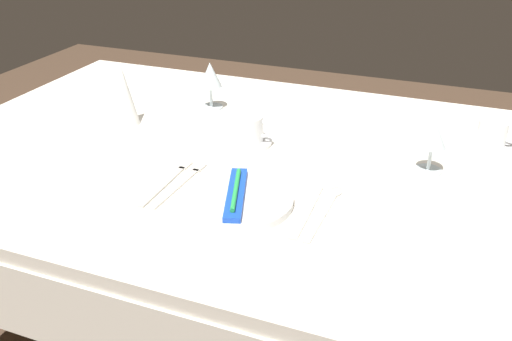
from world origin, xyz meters
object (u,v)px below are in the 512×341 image
object	(u,v)px
fork_inner	(169,181)
wine_glass_left	(210,77)
wine_glass_centre	(433,138)
dinner_plate	(236,200)
spoon_soup	(327,206)
napkin_folded	(124,94)
fork_outer	(182,183)
dinner_knife	(306,213)
coffee_cup_right	(247,128)
toothbrush_package	(236,193)
coffee_cup_left	(493,133)

from	to	relation	value
fork_inner	wine_glass_left	world-z (taller)	wine_glass_left
wine_glass_centre	dinner_plate	bearing A→B (deg)	-141.43
spoon_soup	napkin_folded	size ratio (longest dim) A/B	1.29
fork_outer	wine_glass_left	world-z (taller)	wine_glass_left
wine_glass_centre	wine_glass_left	xyz separation A→B (m)	(-0.66, 0.19, 0.01)
spoon_soup	wine_glass_left	size ratio (longest dim) A/B	1.62
fork_inner	dinner_knife	distance (m)	0.33
dinner_knife	wine_glass_left	bearing A→B (deg)	132.86
dinner_plate	coffee_cup_right	world-z (taller)	coffee_cup_right
dinner_plate	toothbrush_package	bearing A→B (deg)	75.96
toothbrush_package	dinner_knife	bearing A→B (deg)	5.41
fork_inner	wine_glass_left	xyz separation A→B (m)	(-0.10, 0.45, 0.09)
toothbrush_package	napkin_folded	xyz separation A→B (m)	(-0.46, 0.29, 0.06)
coffee_cup_left	wine_glass_left	distance (m)	0.80
fork_outer	spoon_soup	distance (m)	0.34
toothbrush_package	fork_inner	world-z (taller)	toothbrush_package
spoon_soup	napkin_folded	xyz separation A→B (m)	(-0.65, 0.24, 0.09)
dinner_knife	spoon_soup	size ratio (longest dim) A/B	0.93
fork_outer	coffee_cup_left	xyz separation A→B (m)	(0.66, 0.45, 0.04)
napkin_folded	wine_glass_left	bearing A→B (deg)	48.59
dinner_plate	spoon_soup	bearing A→B (deg)	15.98
wine_glass_centre	fork_inner	bearing A→B (deg)	-154.54
fork_outer	napkin_folded	size ratio (longest dim) A/B	1.25
fork_inner	coffee_cup_right	world-z (taller)	coffee_cup_right
toothbrush_package	dinner_knife	size ratio (longest dim) A/B	0.98
fork_inner	coffee_cup_right	bearing A→B (deg)	69.97
dinner_plate	napkin_folded	xyz separation A→B (m)	(-0.46, 0.29, 0.08)
dinner_plate	coffee_cup_left	world-z (taller)	coffee_cup_left
toothbrush_package	fork_outer	distance (m)	0.15
napkin_folded	wine_glass_centre	bearing A→B (deg)	0.39
dinner_plate	fork_outer	size ratio (longest dim) A/B	1.10
coffee_cup_left	coffee_cup_right	bearing A→B (deg)	-161.77
fork_inner	napkin_folded	distance (m)	0.39
toothbrush_package	coffee_cup_left	xyz separation A→B (m)	(0.51, 0.49, 0.02)
coffee_cup_left	coffee_cup_right	distance (m)	0.63
coffee_cup_left	spoon_soup	bearing A→B (deg)	-126.66
fork_outer	spoon_soup	xyz separation A→B (m)	(0.34, 0.02, 0.00)
spoon_soup	coffee_cup_left	world-z (taller)	coffee_cup_left
fork_outer	dinner_knife	size ratio (longest dim) A/B	1.04
fork_inner	coffee_cup_left	xyz separation A→B (m)	(0.69, 0.45, 0.04)
wine_glass_left	spoon_soup	bearing A→B (deg)	-42.48
wine_glass_left	fork_inner	bearing A→B (deg)	-77.15
wine_glass_centre	wine_glass_left	world-z (taller)	wine_glass_left
fork_inner	wine_glass_centre	bearing A→B (deg)	25.46
toothbrush_package	napkin_folded	world-z (taller)	napkin_folded
coffee_cup_right	wine_glass_left	world-z (taller)	wine_glass_left
dinner_plate	wine_glass_left	bearing A→B (deg)	120.40
wine_glass_centre	napkin_folded	world-z (taller)	napkin_folded
dinner_knife	coffee_cup_left	distance (m)	0.59
spoon_soup	coffee_cup_left	bearing A→B (deg)	53.34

